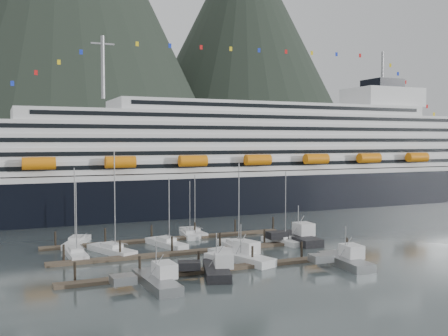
{
  "coord_description": "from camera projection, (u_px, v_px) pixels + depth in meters",
  "views": [
    {
      "loc": [
        -35.39,
        -81.54,
        19.51
      ],
      "look_at": [
        9.57,
        22.0,
        13.59
      ],
      "focal_mm": 42.0,
      "sensor_mm": 36.0,
      "label": 1
    }
  ],
  "objects": [
    {
      "name": "ground",
      "position": [
        224.0,
        254.0,
        89.79
      ],
      "size": [
        1600.0,
        1600.0,
        0.0
      ],
      "primitive_type": "plane",
      "color": "#475454",
      "rests_on": "ground"
    },
    {
      "name": "mountains",
      "position": [
        72.0,
        23.0,
        641.23
      ],
      "size": [
        870.0,
        440.0,
        420.0
      ],
      "color": "black",
      "rests_on": "ground"
    },
    {
      "name": "cruise_ship",
      "position": [
        243.0,
        166.0,
        151.43
      ],
      "size": [
        210.0,
        30.4,
        50.3
      ],
      "color": "black",
      "rests_on": "ground"
    },
    {
      "name": "dock_near",
      "position": [
        220.0,
        268.0,
        78.71
      ],
      "size": [
        48.18,
        2.28,
        3.2
      ],
      "color": "#4E3D32",
      "rests_on": "ground"
    },
    {
      "name": "dock_mid",
      "position": [
        191.0,
        252.0,
        90.62
      ],
      "size": [
        48.18,
        2.28,
        3.2
      ],
      "color": "#4E3D32",
      "rests_on": "ground"
    },
    {
      "name": "dock_far",
      "position": [
        168.0,
        239.0,
        102.52
      ],
      "size": [
        48.18,
        2.28,
        3.2
      ],
      "color": "#4E3D32",
      "rests_on": "ground"
    },
    {
      "name": "sailboat_a",
      "position": [
        76.0,
        254.0,
        87.7
      ],
      "size": [
        3.05,
        9.6,
        13.23
      ],
      "rotation": [
        0.0,
        0.0,
        1.6
      ],
      "color": "silver",
      "rests_on": "ground"
    },
    {
      "name": "sailboat_b",
      "position": [
        112.0,
        251.0,
        90.67
      ],
      "size": [
        6.99,
        11.45,
        18.18
      ],
      "rotation": [
        0.0,
        0.0,
        1.97
      ],
      "color": "silver",
      "rests_on": "ground"
    },
    {
      "name": "sailboat_c",
      "position": [
        166.0,
        244.0,
        96.58
      ],
      "size": [
        5.63,
        10.83,
        13.2
      ],
      "rotation": [
        0.0,
        0.0,
        1.85
      ],
      "color": "silver",
      "rests_on": "ground"
    },
    {
      "name": "sailboat_d",
      "position": [
        236.0,
        247.0,
        93.58
      ],
      "size": [
        2.89,
        11.84,
        16.06
      ],
      "rotation": [
        0.0,
        0.0,
        1.58
      ],
      "color": "silver",
      "rests_on": "ground"
    },
    {
      "name": "sailboat_e",
      "position": [
        77.0,
        243.0,
        97.95
      ],
      "size": [
        6.74,
        10.97,
        15.0
      ],
      "rotation": [
        0.0,
        0.0,
        1.17
      ],
      "color": "silver",
      "rests_on": "ground"
    },
    {
      "name": "sailboat_f",
      "position": [
        189.0,
        235.0,
        105.94
      ],
      "size": [
        3.48,
        8.63,
        11.8
      ],
      "rotation": [
        0.0,
        0.0,
        1.44
      ],
      "color": "silver",
      "rests_on": "ground"
    },
    {
      "name": "sailboat_g",
      "position": [
        193.0,
        233.0,
        108.76
      ],
      "size": [
        2.88,
        10.08,
        12.88
      ],
      "rotation": [
        0.0,
        0.0,
        1.61
      ],
      "color": "silver",
      "rests_on": "ground"
    },
    {
      "name": "sailboat_h",
      "position": [
        282.0,
        241.0,
        99.04
      ],
      "size": [
        4.96,
        9.18,
        14.21
      ],
      "rotation": [
        0.0,
        0.0,
        1.86
      ],
      "color": "silver",
      "rests_on": "ground"
    },
    {
      "name": "trawler_a",
      "position": [
        155.0,
        280.0,
        69.94
      ],
      "size": [
        8.69,
        12.05,
        6.52
      ],
      "rotation": [
        0.0,
        0.0,
        1.62
      ],
      "color": "gray",
      "rests_on": "ground"
    },
    {
      "name": "trawler_b",
      "position": [
        216.0,
        269.0,
        75.88
      ],
      "size": [
        8.88,
        10.97,
        6.76
      ],
      "rotation": [
        0.0,
        0.0,
        1.26
      ],
      "color": "black",
      "rests_on": "ground"
    },
    {
      "name": "trawler_c",
      "position": [
        240.0,
        256.0,
        84.5
      ],
      "size": [
        10.15,
        13.37,
        6.59
      ],
      "rotation": [
        0.0,
        0.0,
        1.87
      ],
      "color": "silver",
      "rests_on": "ground"
    },
    {
      "name": "trawler_d",
      "position": [
        345.0,
        260.0,
        81.59
      ],
      "size": [
        8.61,
        11.62,
        6.78
      ],
      "rotation": [
        0.0,
        0.0,
        1.5
      ],
      "color": "gray",
      "rests_on": "ground"
    },
    {
      "name": "trawler_e",
      "position": [
        297.0,
        237.0,
        100.13
      ],
      "size": [
        9.24,
        12.12,
        7.86
      ],
      "rotation": [
        0.0,
        0.0,
        1.55
      ],
      "color": "black",
      "rests_on": "ground"
    }
  ]
}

